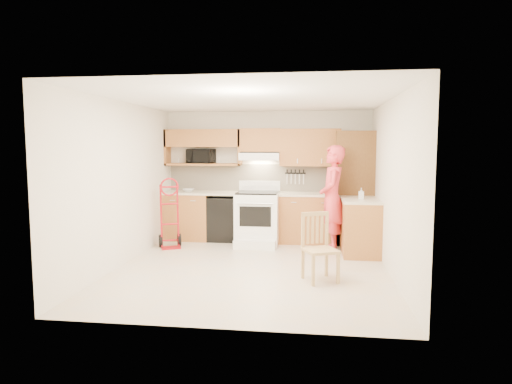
% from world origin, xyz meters
% --- Properties ---
extents(floor, '(4.00, 4.50, 0.02)m').
position_xyz_m(floor, '(0.00, 0.00, -0.01)').
color(floor, '#C3B196').
rests_on(floor, ground).
extents(ceiling, '(4.00, 4.50, 0.02)m').
position_xyz_m(ceiling, '(0.00, 0.00, 2.51)').
color(ceiling, white).
rests_on(ceiling, ground).
extents(wall_back, '(4.00, 0.02, 2.50)m').
position_xyz_m(wall_back, '(0.00, 2.26, 1.25)').
color(wall_back, silver).
rests_on(wall_back, ground).
extents(wall_front, '(4.00, 0.02, 2.50)m').
position_xyz_m(wall_front, '(0.00, -2.26, 1.25)').
color(wall_front, silver).
rests_on(wall_front, ground).
extents(wall_left, '(0.02, 4.50, 2.50)m').
position_xyz_m(wall_left, '(-2.01, 0.00, 1.25)').
color(wall_left, silver).
rests_on(wall_left, ground).
extents(wall_right, '(0.02, 4.50, 2.50)m').
position_xyz_m(wall_right, '(2.01, 0.00, 1.25)').
color(wall_right, silver).
rests_on(wall_right, ground).
extents(backsplash, '(3.92, 0.03, 0.55)m').
position_xyz_m(backsplash, '(0.00, 2.23, 1.20)').
color(backsplash, beige).
rests_on(backsplash, wall_back).
extents(lower_cab_left, '(0.90, 0.60, 0.90)m').
position_xyz_m(lower_cab_left, '(-1.55, 1.95, 0.45)').
color(lower_cab_left, '#9E623B').
rests_on(lower_cab_left, ground).
extents(dishwasher, '(0.60, 0.60, 0.85)m').
position_xyz_m(dishwasher, '(-0.80, 1.95, 0.42)').
color(dishwasher, black).
rests_on(dishwasher, ground).
extents(lower_cab_right, '(1.14, 0.60, 0.90)m').
position_xyz_m(lower_cab_right, '(0.83, 1.95, 0.45)').
color(lower_cab_right, '#9E623B').
rests_on(lower_cab_right, ground).
extents(countertop_left, '(1.50, 0.63, 0.04)m').
position_xyz_m(countertop_left, '(-1.25, 1.95, 0.92)').
color(countertop_left, beige).
rests_on(countertop_left, lower_cab_left).
extents(countertop_right, '(1.14, 0.63, 0.04)m').
position_xyz_m(countertop_right, '(0.83, 1.95, 0.92)').
color(countertop_right, beige).
rests_on(countertop_right, lower_cab_right).
extents(cab_return_right, '(0.60, 1.00, 0.90)m').
position_xyz_m(cab_return_right, '(1.70, 1.15, 0.45)').
color(cab_return_right, '#9E623B').
rests_on(cab_return_right, ground).
extents(countertop_return, '(0.63, 1.00, 0.04)m').
position_xyz_m(countertop_return, '(1.70, 1.15, 0.92)').
color(countertop_return, beige).
rests_on(countertop_return, cab_return_right).
extents(pantry_tall, '(0.70, 0.60, 2.10)m').
position_xyz_m(pantry_tall, '(1.65, 1.95, 1.05)').
color(pantry_tall, brown).
rests_on(pantry_tall, ground).
extents(upper_cab_left, '(1.50, 0.33, 0.34)m').
position_xyz_m(upper_cab_left, '(-1.25, 2.08, 1.98)').
color(upper_cab_left, '#9E623B').
rests_on(upper_cab_left, wall_back).
extents(upper_shelf_mw, '(1.50, 0.33, 0.04)m').
position_xyz_m(upper_shelf_mw, '(-1.25, 2.08, 1.47)').
color(upper_shelf_mw, '#9E623B').
rests_on(upper_shelf_mw, wall_back).
extents(upper_cab_center, '(0.76, 0.33, 0.44)m').
position_xyz_m(upper_cab_center, '(-0.12, 2.08, 1.94)').
color(upper_cab_center, '#9E623B').
rests_on(upper_cab_center, wall_back).
extents(upper_cab_right, '(1.14, 0.33, 0.70)m').
position_xyz_m(upper_cab_right, '(0.83, 2.08, 1.80)').
color(upper_cab_right, '#9E623B').
rests_on(upper_cab_right, wall_back).
extents(range_hood, '(0.76, 0.46, 0.14)m').
position_xyz_m(range_hood, '(-0.12, 2.02, 1.63)').
color(range_hood, white).
rests_on(range_hood, wall_back).
extents(knife_strip, '(0.40, 0.05, 0.29)m').
position_xyz_m(knife_strip, '(0.55, 2.21, 1.24)').
color(knife_strip, black).
rests_on(knife_strip, backsplash).
extents(microwave, '(0.55, 0.41, 0.28)m').
position_xyz_m(microwave, '(-1.30, 2.08, 1.63)').
color(microwave, black).
rests_on(microwave, upper_shelf_mw).
extents(range, '(0.79, 1.04, 1.16)m').
position_xyz_m(range, '(-0.12, 1.61, 0.58)').
color(range, white).
rests_on(range, ground).
extents(person, '(0.46, 0.68, 1.84)m').
position_xyz_m(person, '(1.23, 1.30, 0.92)').
color(person, '#E93D47').
rests_on(person, ground).
extents(hand_truck, '(0.57, 0.56, 1.14)m').
position_xyz_m(hand_truck, '(-1.65, 1.18, 0.57)').
color(hand_truck, '#AC101A').
rests_on(hand_truck, ground).
extents(dining_chair, '(0.56, 0.58, 0.92)m').
position_xyz_m(dining_chair, '(1.01, -0.51, 0.46)').
color(dining_chair, tan).
rests_on(dining_chair, ground).
extents(soap_bottle, '(0.09, 0.09, 0.19)m').
position_xyz_m(soap_bottle, '(1.70, 1.12, 1.04)').
color(soap_bottle, white).
rests_on(soap_bottle, countertop_return).
extents(bowl, '(0.22, 0.22, 0.05)m').
position_xyz_m(bowl, '(-1.52, 1.95, 0.97)').
color(bowl, white).
rests_on(bowl, countertop_left).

